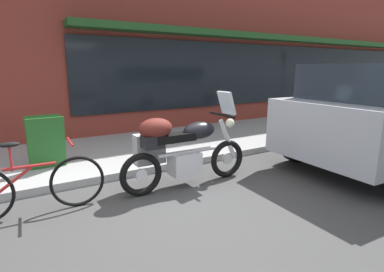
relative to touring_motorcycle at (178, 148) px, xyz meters
The scene contains 6 objects.
ground_plane 0.99m from the touring_motorcycle, 124.42° to the right, with size 80.00×80.00×0.00m, color #3D3D3D.
storefront_building 9.11m from the touring_motorcycle, 26.13° to the left, with size 24.20×0.90×7.79m.
sidewalk_curb 8.84m from the touring_motorcycle, 14.14° to the left, with size 30.00×2.88×0.12m.
touring_motorcycle is the anchor object (origin of this frame).
parked_bicycle 1.93m from the touring_motorcycle, behind, with size 1.67×0.48×0.92m.
sandwich_board_sign 2.26m from the touring_motorcycle, 134.10° to the left, with size 0.55×0.40×0.85m.
Camera 1 is at (-1.62, -3.09, 1.72)m, focal length 28.48 mm.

